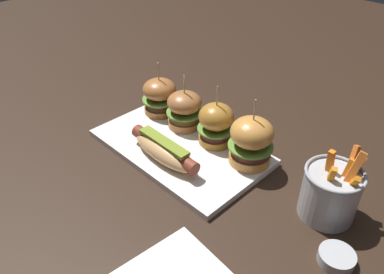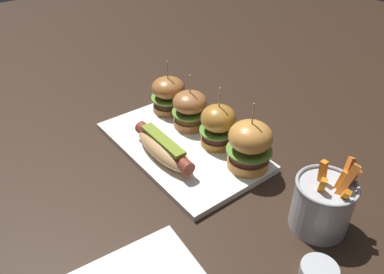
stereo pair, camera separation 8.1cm
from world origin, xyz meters
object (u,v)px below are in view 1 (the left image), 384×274
at_px(platter_main, 180,147).
at_px(slider_center_left, 184,109).
at_px(sauce_ramekin, 337,257).
at_px(slider_far_right, 251,141).
at_px(fries_bucket, 331,192).
at_px(hot_dog, 164,150).
at_px(slider_far_left, 160,96).
at_px(slider_center_right, 216,123).

distance_m(platter_main, slider_center_left, 0.10).
bearing_deg(sauce_ramekin, slider_far_right, 159.84).
bearing_deg(fries_bucket, hot_dog, -160.03).
bearing_deg(slider_far_left, slider_center_right, 0.67).
bearing_deg(hot_dog, platter_main, 104.00).
distance_m(slider_far_left, slider_far_right, 0.29).
height_order(slider_center_left, sauce_ramekin, slider_center_left).
xyz_separation_m(slider_center_left, slider_far_right, (0.20, 0.00, 0.01)).
height_order(slider_far_left, slider_far_right, slider_far_right).
xyz_separation_m(platter_main, slider_far_left, (-0.14, 0.06, 0.05)).
distance_m(platter_main, fries_bucket, 0.34).
relative_size(slider_center_left, slider_far_right, 0.90).
height_order(slider_far_left, sauce_ramekin, slider_far_left).
bearing_deg(sauce_ramekin, slider_center_left, 168.50).
distance_m(slider_far_right, sauce_ramekin, 0.27).
xyz_separation_m(platter_main, slider_far_right, (0.15, 0.06, 0.06)).
bearing_deg(slider_far_right, hot_dog, -137.15).
distance_m(slider_far_right, fries_bucket, 0.19).
bearing_deg(sauce_ramekin, platter_main, 175.87).
distance_m(platter_main, slider_far_right, 0.17).
height_order(platter_main, hot_dog, hot_dog).
distance_m(slider_center_right, sauce_ramekin, 0.37).
bearing_deg(slider_center_left, slider_far_right, 0.33).
height_order(slider_center_left, slider_center_right, slider_center_right).
relative_size(slider_center_right, fries_bucket, 0.97).
distance_m(slider_center_left, sauce_ramekin, 0.46).
distance_m(slider_center_right, fries_bucket, 0.29).
bearing_deg(hot_dog, slider_far_left, 141.61).
distance_m(slider_far_left, slider_center_left, 0.09).
bearing_deg(slider_center_left, hot_dog, -62.17).
bearing_deg(slider_far_right, sauce_ramekin, -20.16).
height_order(platter_main, slider_far_right, slider_far_right).
relative_size(hot_dog, slider_center_right, 1.35).
xyz_separation_m(platter_main, hot_dog, (0.01, -0.06, 0.03)).
bearing_deg(slider_far_left, hot_dog, -38.39).
xyz_separation_m(slider_far_left, slider_far_right, (0.29, 0.00, 0.01)).
bearing_deg(sauce_ramekin, slider_center_right, 164.97).
bearing_deg(slider_far_left, sauce_ramekin, -9.68).
bearing_deg(slider_far_right, slider_center_left, -179.67).
height_order(slider_center_right, fries_bucket, slider_center_right).
bearing_deg(platter_main, slider_center_left, 128.41).
xyz_separation_m(platter_main, sauce_ramekin, (0.40, -0.03, 0.00)).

